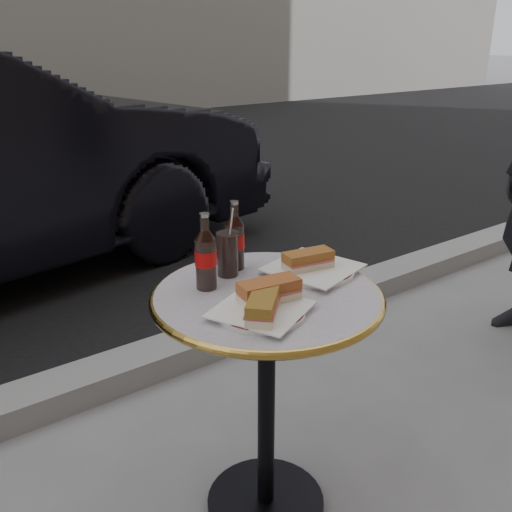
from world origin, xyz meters
TOP-DOWN VIEW (x-y plane):
  - ground at (0.00, 0.00)m, footprint 80.00×80.00m
  - curb at (0.00, 0.90)m, footprint 40.00×0.20m
  - bistro_table at (0.00, 0.00)m, footprint 0.62×0.62m
  - plate_left at (-0.09, -0.09)m, footprint 0.27×0.27m
  - plate_right at (0.19, 0.03)m, footprint 0.26×0.26m
  - sandwich_left_a at (-0.11, -0.12)m, footprint 0.16×0.15m
  - sandwich_left_b at (-0.05, -0.07)m, footprint 0.16×0.09m
  - sandwich_right at (0.17, 0.03)m, footprint 0.15×0.09m
  - cola_bottle_left at (-0.11, 0.12)m, footprint 0.06×0.06m
  - cola_bottle_right at (0.03, 0.19)m, footprint 0.07×0.07m
  - cola_glass at (-0.02, 0.16)m, footprint 0.08×0.08m

SIDE VIEW (x-z plane):
  - ground at x=0.00m, z-range 0.00..0.00m
  - curb at x=0.00m, z-range -0.01..0.11m
  - bistro_table at x=0.00m, z-range 0.00..0.73m
  - plate_left at x=-0.09m, z-range 0.73..0.74m
  - plate_right at x=0.19m, z-range 0.73..0.75m
  - sandwich_left_a at x=-0.11m, z-range 0.74..0.80m
  - sandwich_right at x=0.17m, z-range 0.75..0.80m
  - sandwich_left_b at x=-0.05m, z-range 0.74..0.80m
  - cola_glass at x=-0.02m, z-range 0.73..0.86m
  - cola_bottle_right at x=0.03m, z-range 0.73..0.94m
  - cola_bottle_left at x=-0.11m, z-range 0.73..0.94m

